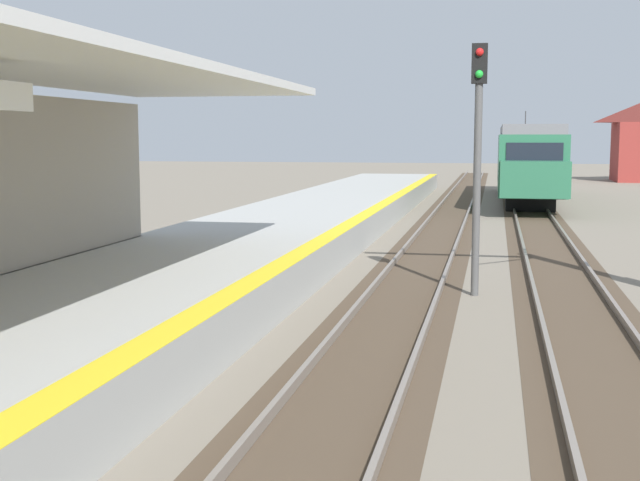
# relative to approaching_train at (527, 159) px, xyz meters

# --- Properties ---
(station_platform) EXTENTS (5.00, 80.00, 0.91)m
(station_platform) POSITION_rel_approaching_train_xyz_m (-7.80, -29.22, -1.73)
(station_platform) COLOR #A8A8A3
(station_platform) RESTS_ON ground
(track_pair_nearest_platform) EXTENTS (2.34, 120.00, 0.16)m
(track_pair_nearest_platform) POSITION_rel_approaching_train_xyz_m (-3.40, -25.22, -2.13)
(track_pair_nearest_platform) COLOR #4C3D2D
(track_pair_nearest_platform) RESTS_ON ground
(track_pair_middle) EXTENTS (2.34, 120.00, 0.16)m
(track_pair_middle) POSITION_rel_approaching_train_xyz_m (-0.00, -25.22, -2.13)
(track_pair_middle) COLOR #4C3D2D
(track_pair_middle) RESTS_ON ground
(approaching_train) EXTENTS (2.93, 19.60, 4.76)m
(approaching_train) POSITION_rel_approaching_train_xyz_m (0.00, 0.00, 0.00)
(approaching_train) COLOR #286647
(approaching_train) RESTS_ON ground
(rail_signal_post) EXTENTS (0.32, 0.34, 5.20)m
(rail_signal_post) POSITION_rel_approaching_train_xyz_m (-1.96, -27.37, 1.02)
(rail_signal_post) COLOR #4C4C4C
(rail_signal_post) RESTS_ON ground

